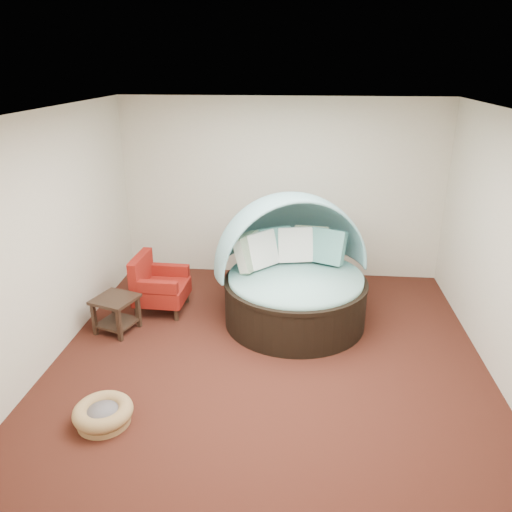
# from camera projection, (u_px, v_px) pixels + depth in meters

# --- Properties ---
(floor) EXTENTS (5.00, 5.00, 0.00)m
(floor) POSITION_uv_depth(u_px,v_px,m) (269.00, 354.00, 5.97)
(floor) COLOR #441B13
(floor) RESTS_ON ground
(wall_back) EXTENTS (5.00, 0.00, 5.00)m
(wall_back) POSITION_uv_depth(u_px,v_px,m) (282.00, 190.00, 7.78)
(wall_back) COLOR beige
(wall_back) RESTS_ON floor
(wall_front) EXTENTS (5.00, 0.00, 5.00)m
(wall_front) POSITION_uv_depth(u_px,v_px,m) (243.00, 379.00, 3.14)
(wall_front) COLOR beige
(wall_front) RESTS_ON floor
(wall_left) EXTENTS (0.00, 5.00, 5.00)m
(wall_left) POSITION_uv_depth(u_px,v_px,m) (52.00, 237.00, 5.68)
(wall_left) COLOR beige
(wall_left) RESTS_ON floor
(wall_right) EXTENTS (0.00, 5.00, 5.00)m
(wall_right) POSITION_uv_depth(u_px,v_px,m) (508.00, 252.00, 5.24)
(wall_right) COLOR beige
(wall_right) RESTS_ON floor
(ceiling) EXTENTS (5.00, 5.00, 0.00)m
(ceiling) POSITION_uv_depth(u_px,v_px,m) (272.00, 112.00, 4.95)
(ceiling) COLOR white
(ceiling) RESTS_ON wall_back
(canopy_daybed) EXTENTS (2.44, 2.41, 1.72)m
(canopy_daybed) POSITION_uv_depth(u_px,v_px,m) (293.00, 264.00, 6.53)
(canopy_daybed) COLOR black
(canopy_daybed) RESTS_ON floor
(pet_basket) EXTENTS (0.70, 0.70, 0.20)m
(pet_basket) POSITION_uv_depth(u_px,v_px,m) (103.00, 414.00, 4.80)
(pet_basket) COLOR #9B7546
(pet_basket) RESTS_ON floor
(red_armchair) EXTENTS (0.71, 0.72, 0.81)m
(red_armchair) POSITION_uv_depth(u_px,v_px,m) (158.00, 285.00, 6.91)
(red_armchair) COLOR black
(red_armchair) RESTS_ON floor
(side_table) EXTENTS (0.62, 0.62, 0.47)m
(side_table) POSITION_uv_depth(u_px,v_px,m) (116.00, 310.00, 6.38)
(side_table) COLOR black
(side_table) RESTS_ON floor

